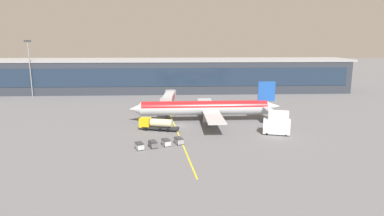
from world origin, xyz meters
TOP-DOWN VIEW (x-y plane):
  - ground_plane at (0.00, 0.00)m, footprint 700.00×700.00m
  - apron_lead_in_line at (-1.41, 2.00)m, footprint 8.93×79.56m
  - terminal_building at (-11.07, 64.86)m, footprint 184.04×21.90m
  - main_airliner at (8.09, 5.25)m, footprint 46.10×36.52m
  - jet_bridge at (-3.21, 16.00)m, footprint 4.88×20.03m
  - fuel_tanker at (-6.21, -4.48)m, footprint 11.08×5.24m
  - catering_lift at (25.40, -10.38)m, footprint 7.23×4.35m
  - pushback_tug at (27.06, -1.45)m, footprint 4.14×2.92m
  - baggage_cart_0 at (-9.13, -20.58)m, footprint 2.41×3.03m
  - baggage_cart_1 at (-6.16, -19.39)m, footprint 2.41×3.03m
  - baggage_cart_2 at (-3.19, -18.20)m, footprint 2.41×3.03m
  - baggage_cart_3 at (-0.22, -17.00)m, footprint 2.41×3.03m
  - apron_light_mast_0 at (-63.15, 52.90)m, footprint 2.80×0.50m

SIDE VIEW (x-z plane):
  - ground_plane at x=0.00m, z-range 0.00..0.00m
  - apron_lead_in_line at x=-1.41m, z-range 0.00..0.01m
  - baggage_cart_0 at x=-9.13m, z-range 0.04..1.52m
  - baggage_cart_1 at x=-6.16m, z-range 0.04..1.52m
  - baggage_cart_2 at x=-3.19m, z-range 0.04..1.52m
  - baggage_cart_3 at x=-0.22m, z-range 0.04..1.52m
  - pushback_tug at x=27.06m, z-range 0.15..1.55m
  - fuel_tanker at x=-6.21m, z-range 0.12..3.37m
  - catering_lift at x=25.40m, z-range -0.08..6.22m
  - main_airliner at x=8.09m, z-range -1.91..10.04m
  - jet_bridge at x=-3.21m, z-range 1.67..8.42m
  - terminal_building at x=-11.07m, z-range 0.02..15.49m
  - apron_light_mast_0 at x=-63.15m, z-range 2.00..26.13m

